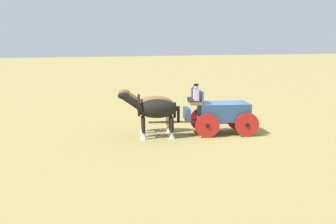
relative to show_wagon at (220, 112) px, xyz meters
name	(u,v)px	position (x,y,z in m)	size (l,w,h in m)	color
ground_plane	(223,133)	(-0.18, 0.05, -1.13)	(220.00, 220.00, 0.00)	#9E8C4C
show_wagon	(220,112)	(0.00, 0.00, 0.00)	(5.50, 2.58, 2.62)	#2D4C7A
draft_horse_near	(154,110)	(3.45, -0.28, 0.27)	(2.97, 1.42, 2.27)	black
draft_horse_off	(153,106)	(3.11, -1.53, 0.26)	(2.90, 1.38, 2.27)	brown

